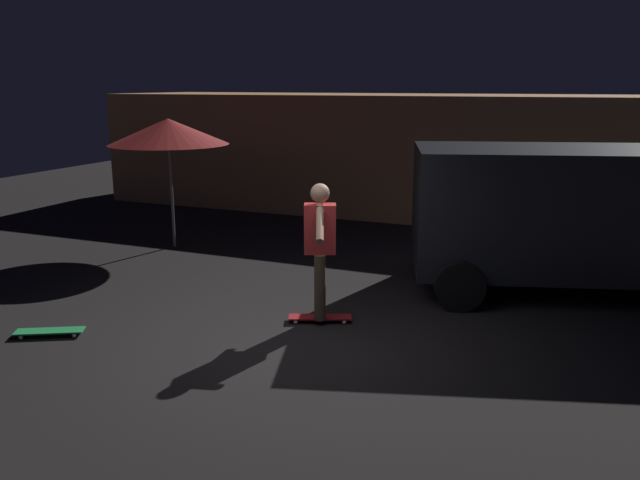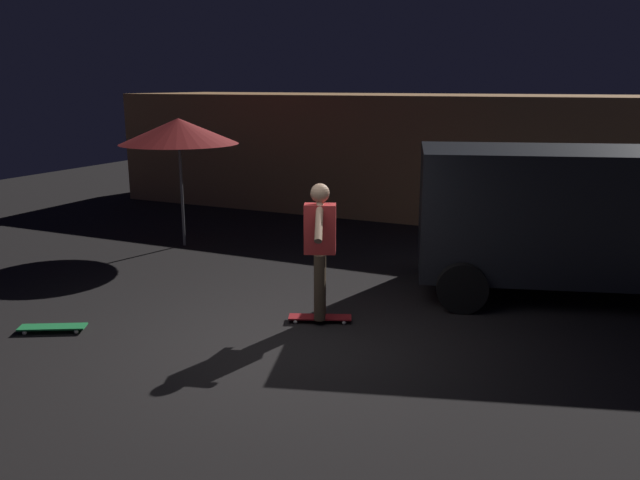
# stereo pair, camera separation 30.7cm
# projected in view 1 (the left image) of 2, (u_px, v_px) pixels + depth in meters

# --- Properties ---
(ground_plane) EXTENTS (28.00, 28.00, 0.00)m
(ground_plane) POSITION_uv_depth(u_px,v_px,m) (286.00, 347.00, 7.22)
(ground_plane) COLOR black
(low_building) EXTENTS (13.53, 3.52, 2.65)m
(low_building) POSITION_uv_depth(u_px,v_px,m) (391.00, 152.00, 15.07)
(low_building) COLOR tan
(low_building) RESTS_ON ground_plane
(parked_van) EXTENTS (4.95, 3.31, 2.03)m
(parked_van) POSITION_uv_depth(u_px,v_px,m) (583.00, 211.00, 8.92)
(parked_van) COLOR black
(parked_van) RESTS_ON ground_plane
(patio_umbrella) EXTENTS (2.10, 2.10, 2.30)m
(patio_umbrella) POSITION_uv_depth(u_px,v_px,m) (168.00, 132.00, 11.19)
(patio_umbrella) COLOR slate
(patio_umbrella) RESTS_ON ground_plane
(skateboard_ridden) EXTENTS (0.80, 0.48, 0.07)m
(skateboard_ridden) POSITION_uv_depth(u_px,v_px,m) (320.00, 318.00, 7.98)
(skateboard_ridden) COLOR #AD1E23
(skateboard_ridden) RESTS_ON ground_plane
(skateboard_spare) EXTENTS (0.78, 0.55, 0.07)m
(skateboard_spare) POSITION_uv_depth(u_px,v_px,m) (49.00, 331.00, 7.53)
(skateboard_spare) COLOR green
(skateboard_spare) RESTS_ON ground_plane
(skater) EXTENTS (0.45, 0.94, 1.67)m
(skater) POSITION_uv_depth(u_px,v_px,m) (320.00, 241.00, 7.74)
(skater) COLOR brown
(skater) RESTS_ON skateboard_ridden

